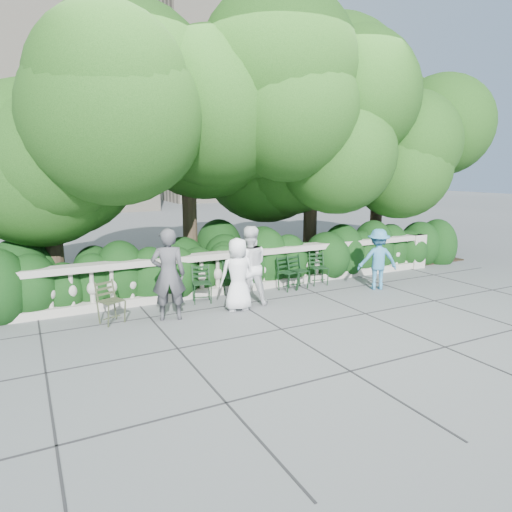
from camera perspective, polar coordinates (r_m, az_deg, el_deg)
name	(u,v)px	position (r m, az deg, el deg)	size (l,w,h in m)	color
ground	(278,311)	(9.64, 2.75, -6.86)	(90.00, 90.00, 0.00)	#525559
balustrade	(241,271)	(11.05, -1.91, -1.91)	(12.00, 0.44, 1.00)	#9E998E
shrub_hedge	(222,280)	(12.23, -4.32, -3.01)	(15.00, 2.60, 1.70)	black
tree_canopy	(241,128)	(12.36, -1.92, 15.67)	(15.04, 6.52, 6.78)	#3F3023
chair_b	(203,304)	(10.15, -6.64, -6.01)	(0.44, 0.48, 0.84)	black
chair_c	(238,297)	(10.65, -2.32, -5.12)	(0.44, 0.48, 0.84)	black
chair_d	(321,286)	(11.71, 8.08, -3.73)	(0.44, 0.48, 0.84)	black
chair_e	(293,291)	(11.14, 4.59, -4.41)	(0.44, 0.48, 0.84)	black
chair_f	(302,290)	(11.31, 5.77, -4.20)	(0.44, 0.48, 0.84)	black
chair_weathered	(117,325)	(9.21, -17.02, -8.22)	(0.44, 0.48, 0.84)	black
person_businessman	(238,274)	(9.51, -2.29, -2.30)	(0.75, 0.49, 1.54)	white
person_woman_grey	(168,274)	(9.03, -10.89, -2.28)	(0.66, 0.44, 1.82)	#45454A
person_casual_man	(249,266)	(9.85, -0.87, -1.24)	(0.84, 0.66, 1.73)	white
person_older_blue	(378,259)	(11.55, 14.97, -0.39)	(0.97, 0.56, 1.49)	teal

